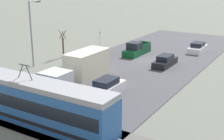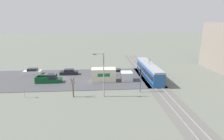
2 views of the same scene
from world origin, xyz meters
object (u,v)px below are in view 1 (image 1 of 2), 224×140
at_px(light_rail_tram, 27,100).
at_px(sedan_car_1, 198,48).
at_px(box_truck, 80,68).
at_px(street_lamp_near_crossing, 32,29).
at_px(no_parking_sign, 100,37).
at_px(pickup_truck, 137,50).
at_px(sedan_car_2, 106,87).
at_px(sedan_car_0, 165,61).
at_px(street_tree, 63,45).

distance_m(light_rail_tram, sedan_car_1, 30.43).
xyz_separation_m(box_truck, sedan_car_1, (-7.12, -19.98, -0.80)).
height_order(box_truck, street_lamp_near_crossing, street_lamp_near_crossing).
xyz_separation_m(sedan_car_1, street_lamp_near_crossing, (15.76, 18.31, 4.08)).
bearing_deg(sedan_car_1, street_lamp_near_crossing, -130.71).
bearing_deg(street_lamp_near_crossing, no_parking_sign, -92.30).
bearing_deg(street_lamp_near_crossing, light_rail_tram, 132.95).
bearing_deg(pickup_truck, light_rail_tram, 95.58).
bearing_deg(sedan_car_2, sedan_car_0, 84.54).
bearing_deg(street_lamp_near_crossing, sedan_car_1, -130.71).
relative_size(street_tree, street_lamp_near_crossing, 0.47).
height_order(sedan_car_1, street_tree, street_tree).
distance_m(box_truck, sedan_car_1, 21.22).
bearing_deg(sedan_car_0, no_parking_sign, -22.84).
xyz_separation_m(pickup_truck, sedan_car_2, (-4.68, 15.73, -0.10)).
relative_size(pickup_truck, street_lamp_near_crossing, 0.69).
height_order(sedan_car_0, street_lamp_near_crossing, street_lamp_near_crossing).
height_order(light_rail_tram, box_truck, light_rail_tram).
bearing_deg(sedan_car_2, pickup_truck, 106.58).
xyz_separation_m(box_truck, no_parking_sign, (8.06, -16.06, 0.01)).
bearing_deg(sedan_car_0, sedan_car_2, 84.54).
height_order(box_truck, sedan_car_1, box_truck).
distance_m(pickup_truck, no_parking_sign, 8.37).
bearing_deg(street_tree, sedan_car_0, -167.77).
xyz_separation_m(sedan_car_0, street_tree, (14.19, 3.07, 1.11)).
height_order(sedan_car_1, street_lamp_near_crossing, street_lamp_near_crossing).
bearing_deg(sedan_car_2, no_parking_sign, 125.06).
height_order(light_rail_tram, pickup_truck, light_rail_tram).
relative_size(sedan_car_1, no_parking_sign, 1.85).
bearing_deg(street_lamp_near_crossing, street_tree, -92.52).
bearing_deg(no_parking_sign, sedan_car_1, -165.52).
relative_size(light_rail_tram, pickup_truck, 2.78).
height_order(box_truck, sedan_car_2, box_truck).
height_order(box_truck, pickup_truck, box_truck).
relative_size(box_truck, street_lamp_near_crossing, 1.15).
xyz_separation_m(sedan_car_0, street_lamp_near_crossing, (14.43, 8.56, 4.09)).
bearing_deg(no_parking_sign, light_rail_tram, 111.58).
bearing_deg(box_truck, sedan_car_2, 156.45).
relative_size(street_lamp_near_crossing, no_parking_sign, 3.37).
bearing_deg(pickup_truck, street_lamp_near_crossing, 54.54).
bearing_deg(sedan_car_2, box_truck, 156.45).
relative_size(sedan_car_0, no_parking_sign, 1.90).
bearing_deg(street_tree, no_parking_sign, -92.16).
height_order(light_rail_tram, sedan_car_0, light_rail_tram).
height_order(box_truck, street_tree, street_tree).
xyz_separation_m(box_truck, sedan_car_0, (-5.80, -10.22, -0.81)).
bearing_deg(sedan_car_0, pickup_truck, -30.79).
bearing_deg(sedan_car_1, no_parking_sign, -165.52).
distance_m(sedan_car_1, no_parking_sign, 15.70).
relative_size(sedan_car_0, street_tree, 1.19).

